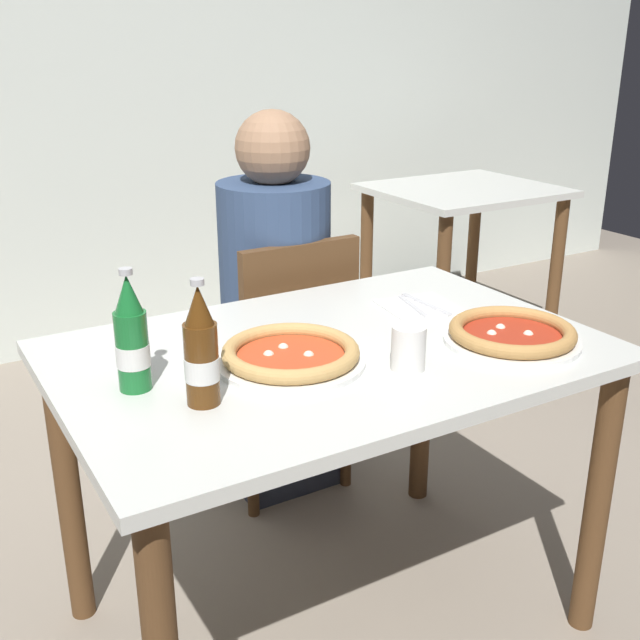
# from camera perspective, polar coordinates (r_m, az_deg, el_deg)

# --- Properties ---
(ground_plane) EXTENTS (8.00, 8.00, 0.00)m
(ground_plane) POSITION_cam_1_polar(r_m,az_deg,el_deg) (2.12, 0.73, -21.16)
(ground_plane) COLOR gray
(back_wall_tiled) EXTENTS (7.00, 0.10, 2.60)m
(back_wall_tiled) POSITION_cam_1_polar(r_m,az_deg,el_deg) (3.65, -18.26, 17.74)
(back_wall_tiled) COLOR silver
(back_wall_tiled) RESTS_ON ground_plane
(dining_table_main) EXTENTS (1.20, 0.80, 0.75)m
(dining_table_main) POSITION_cam_1_polar(r_m,az_deg,el_deg) (1.76, 0.83, -5.50)
(dining_table_main) COLOR silver
(dining_table_main) RESTS_ON ground_plane
(chair_behind_table) EXTENTS (0.40, 0.40, 0.85)m
(chair_behind_table) POSITION_cam_1_polar(r_m,az_deg,el_deg) (2.40, -2.67, -2.28)
(chair_behind_table) COLOR brown
(chair_behind_table) RESTS_ON ground_plane
(diner_seated) EXTENTS (0.34, 0.34, 1.21)m
(diner_seated) POSITION_cam_1_polar(r_m,az_deg,el_deg) (2.41, -3.28, 0.36)
(diner_seated) COLOR #2D3342
(diner_seated) RESTS_ON ground_plane
(dining_table_background) EXTENTS (0.80, 0.70, 0.75)m
(dining_table_background) POSITION_cam_1_polar(r_m,az_deg,el_deg) (3.68, 10.50, 7.25)
(dining_table_background) COLOR silver
(dining_table_background) RESTS_ON ground_plane
(pizza_margherita_near) EXTENTS (0.31, 0.31, 0.04)m
(pizza_margherita_near) POSITION_cam_1_polar(r_m,az_deg,el_deg) (1.79, 14.04, -1.02)
(pizza_margherita_near) COLOR white
(pizza_margherita_near) RESTS_ON dining_table_main
(pizza_marinara_far) EXTENTS (0.32, 0.32, 0.04)m
(pizza_marinara_far) POSITION_cam_1_polar(r_m,az_deg,el_deg) (1.63, -2.19, -2.60)
(pizza_marinara_far) COLOR white
(pizza_marinara_far) RESTS_ON dining_table_main
(beer_bottle_left) EXTENTS (0.07, 0.07, 0.25)m
(beer_bottle_left) POSITION_cam_1_polar(r_m,az_deg,el_deg) (1.44, -8.80, -2.40)
(beer_bottle_left) COLOR #512D0F
(beer_bottle_left) RESTS_ON dining_table_main
(beer_bottle_center) EXTENTS (0.07, 0.07, 0.25)m
(beer_bottle_center) POSITION_cam_1_polar(r_m,az_deg,el_deg) (1.53, -13.79, -1.42)
(beer_bottle_center) COLOR #196B2D
(beer_bottle_center) RESTS_ON dining_table_main
(napkin_with_cutlery) EXTENTS (0.20, 0.20, 0.01)m
(napkin_with_cutlery) POSITION_cam_1_polar(r_m,az_deg,el_deg) (1.98, 7.41, 0.98)
(napkin_with_cutlery) COLOR white
(napkin_with_cutlery) RESTS_ON dining_table_main
(paper_cup) EXTENTS (0.07, 0.07, 0.09)m
(paper_cup) POSITION_cam_1_polar(r_m,az_deg,el_deg) (1.60, 6.58, -2.07)
(paper_cup) COLOR white
(paper_cup) RESTS_ON dining_table_main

